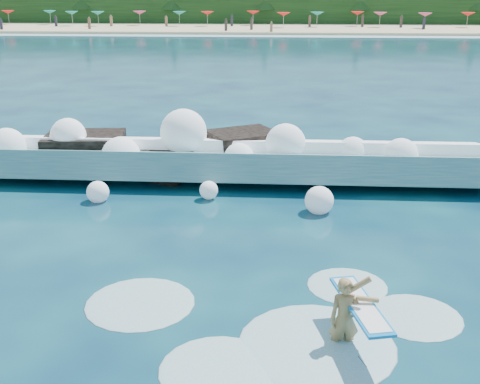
# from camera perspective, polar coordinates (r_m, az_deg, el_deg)

# --- Properties ---
(ground) EXTENTS (200.00, 200.00, 0.00)m
(ground) POSITION_cam_1_polar(r_m,az_deg,el_deg) (14.53, -6.48, -6.94)
(ground) COLOR #07203E
(ground) RESTS_ON ground
(beach) EXTENTS (140.00, 20.00, 0.40)m
(beach) POSITION_cam_1_polar(r_m,az_deg,el_deg) (91.08, 2.29, 15.22)
(beach) COLOR tan
(beach) RESTS_ON ground
(wet_band) EXTENTS (140.00, 5.00, 0.08)m
(wet_band) POSITION_cam_1_polar(r_m,az_deg,el_deg) (80.12, 2.06, 14.58)
(wet_band) COLOR silver
(wet_band) RESTS_ON ground
(treeline) EXTENTS (140.00, 4.00, 5.00)m
(treeline) POSITION_cam_1_polar(r_m,az_deg,el_deg) (100.94, 2.48, 16.91)
(treeline) COLOR black
(treeline) RESTS_ON ground
(breaking_wave) EXTENTS (18.87, 2.90, 1.63)m
(breaking_wave) POSITION_cam_1_polar(r_m,az_deg,el_deg) (20.72, -3.43, 2.87)
(breaking_wave) COLOR teal
(breaking_wave) RESTS_ON ground
(rock_cluster) EXTENTS (8.62, 3.72, 1.59)m
(rock_cluster) POSITION_cam_1_polar(r_m,az_deg,el_deg) (21.83, -7.88, 3.39)
(rock_cluster) COLOR black
(rock_cluster) RESTS_ON ground
(surfer_with_board) EXTENTS (1.09, 2.82, 1.59)m
(surfer_with_board) POSITION_cam_1_polar(r_m,az_deg,el_deg) (11.44, 10.21, -11.46)
(surfer_with_board) COLOR #A27E4B
(surfer_with_board) RESTS_ON ground
(wave_spray) EXTENTS (14.59, 4.68, 2.39)m
(wave_spray) POSITION_cam_1_polar(r_m,az_deg,el_deg) (20.53, -4.75, 4.24)
(wave_spray) COLOR white
(wave_spray) RESTS_ON ground
(surf_foam) EXTENTS (9.24, 5.21, 0.15)m
(surf_foam) POSITION_cam_1_polar(r_m,az_deg,el_deg) (11.93, 5.12, -13.13)
(surf_foam) COLOR silver
(surf_foam) RESTS_ON ground
(beach_umbrellas) EXTENTS (112.23, 6.67, 0.50)m
(beach_umbrellas) POSITION_cam_1_polar(r_m,az_deg,el_deg) (93.09, 2.30, 16.57)
(beach_umbrellas) COLOR red
(beach_umbrellas) RESTS_ON ground
(beachgoers) EXTENTS (90.73, 13.06, 1.93)m
(beachgoers) POSITION_cam_1_polar(r_m,az_deg,el_deg) (87.84, 11.54, 15.31)
(beachgoers) COLOR #3F332D
(beachgoers) RESTS_ON ground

